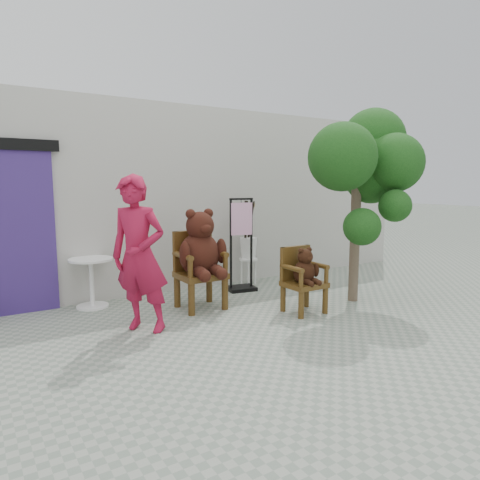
{
  "coord_description": "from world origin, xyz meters",
  "views": [
    {
      "loc": [
        -3.37,
        -3.77,
        1.75
      ],
      "look_at": [
        -0.16,
        1.32,
        0.95
      ],
      "focal_mm": 32.0,
      "sensor_mm": 36.0,
      "label": 1
    }
  ],
  "objects": [
    {
      "name": "cafe_table",
      "position": [
        -1.99,
        2.35,
        0.44
      ],
      "size": [
        0.6,
        0.6,
        0.7
      ],
      "rotation": [
        0.0,
        0.0,
        -0.33
      ],
      "color": "white",
      "rests_on": "ground"
    },
    {
      "name": "stool_bucket",
      "position": [
        0.66,
        2.35,
        0.64
      ],
      "size": [
        0.32,
        0.32,
        1.45
      ],
      "rotation": [
        0.0,
        0.0,
        0.21
      ],
      "color": "white",
      "rests_on": "ground"
    },
    {
      "name": "display_stand",
      "position": [
        0.32,
        2.04,
        0.58
      ],
      "size": [
        0.51,
        0.43,
        1.51
      ],
      "rotation": [
        0.0,
        0.0,
        -0.18
      ],
      "color": "black",
      "rests_on": "ground"
    },
    {
      "name": "chair_small",
      "position": [
        0.39,
        0.59,
        0.54
      ],
      "size": [
        0.51,
        0.48,
        0.9
      ],
      "color": "#3E280D",
      "rests_on": "ground"
    },
    {
      "name": "chair_big",
      "position": [
        -0.71,
        1.49,
        0.78
      ],
      "size": [
        0.69,
        0.74,
        1.4
      ],
      "color": "#3E280D",
      "rests_on": "ground"
    },
    {
      "name": "ground_plane",
      "position": [
        0.0,
        0.0,
        0.0
      ],
      "size": [
        60.0,
        60.0,
        0.0
      ],
      "primitive_type": "plane",
      "color": "gray",
      "rests_on": "ground"
    },
    {
      "name": "back_wall",
      "position": [
        0.0,
        3.1,
        1.5
      ],
      "size": [
        9.0,
        1.0,
        3.0
      ],
      "primitive_type": "cube",
      "color": "#B6B3AA",
      "rests_on": "ground"
    },
    {
      "name": "tree",
      "position": [
        1.58,
        0.52,
        2.06
      ],
      "size": [
        1.93,
        1.38,
        2.88
      ],
      "rotation": [
        0.0,
        0.0,
        0.28
      ],
      "color": "#47382A",
      "rests_on": "ground"
    },
    {
      "name": "doorway",
      "position": [
        -3.0,
        2.58,
        1.16
      ],
      "size": [
        1.4,
        0.11,
        2.33
      ],
      "color": "navy",
      "rests_on": "ground"
    },
    {
      "name": "person",
      "position": [
        -1.77,
        0.92,
        0.92
      ],
      "size": [
        0.77,
        0.8,
        1.84
      ],
      "primitive_type": "imported",
      "rotation": [
        0.0,
        0.0,
        -0.85
      ],
      "color": "maroon",
      "rests_on": "ground"
    }
  ]
}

